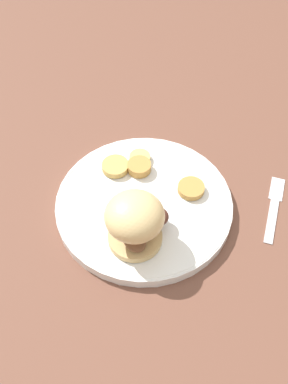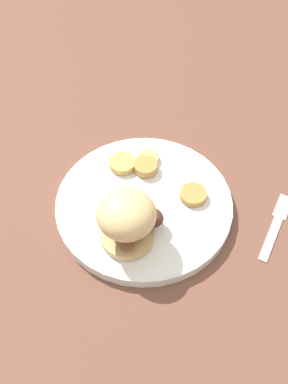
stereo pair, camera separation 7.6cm
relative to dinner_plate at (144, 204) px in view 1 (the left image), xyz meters
The scene contains 8 objects.
ground_plane 0.01m from the dinner_plate, ahead, with size 4.00×4.00×0.00m, color brown.
dinner_plate is the anchor object (origin of this frame).
sandwich 0.10m from the dinner_plate, 27.96° to the right, with size 0.09×0.12×0.10m.
potato_round_0 0.07m from the dinner_plate, 167.88° to the left, with size 0.04×0.04×0.02m, color #BC8942.
potato_round_1 0.09m from the dinner_plate, 86.53° to the left, with size 0.05×0.05×0.01m, color #BC8942.
potato_round_2 0.10m from the dinner_plate, 165.46° to the left, with size 0.04×0.04×0.01m, color #DBB766.
potato_round_3 0.09m from the dinner_plate, 163.75° to the right, with size 0.05×0.05×0.01m, color tan.
fork 0.23m from the dinner_plate, 70.86° to the left, with size 0.13×0.10×0.00m.
Camera 1 is at (0.44, -0.15, 0.65)m, focal length 42.00 mm.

